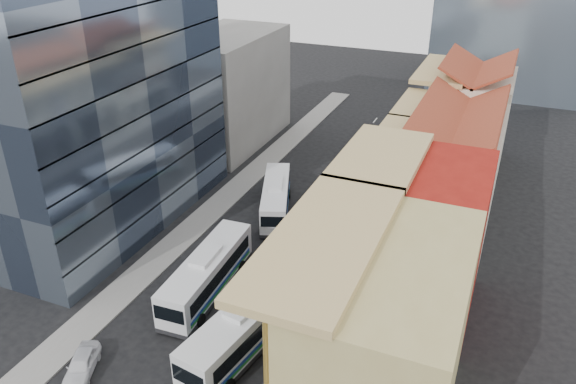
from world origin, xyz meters
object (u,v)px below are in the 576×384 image
at_px(shophouse_tan, 385,346).
at_px(bus_right, 246,326).
at_px(bus_left_near, 207,273).
at_px(office_tower, 90,72).
at_px(bus_left_far, 276,197).
at_px(sedan_left, 82,364).

distance_m(shophouse_tan, bus_right, 11.27).
bearing_deg(bus_left_near, office_tower, 152.34).
relative_size(shophouse_tan, office_tower, 0.47).
distance_m(shophouse_tan, office_tower, 35.19).
height_order(bus_left_near, bus_left_far, bus_left_near).
bearing_deg(bus_left_near, sedan_left, -110.27).
bearing_deg(bus_left_near, bus_left_far, 88.31).
height_order(office_tower, sedan_left, office_tower).
xyz_separation_m(office_tower, bus_left_near, (15.00, -6.93, -13.10)).
bearing_deg(sedan_left, office_tower, 99.98).
xyz_separation_m(shophouse_tan, sedan_left, (-19.44, -3.91, -5.29)).
bearing_deg(bus_right, bus_left_far, 117.07).
bearing_deg(shophouse_tan, office_tower, 155.70).
xyz_separation_m(office_tower, bus_left_far, (14.70, 7.33, -13.26)).
distance_m(bus_left_far, sedan_left, 25.45).
height_order(shophouse_tan, bus_left_near, shophouse_tan).
bearing_deg(shophouse_tan, bus_left_far, 127.38).
xyz_separation_m(shophouse_tan, bus_right, (-10.22, 2.54, -4.02)).
bearing_deg(sedan_left, bus_left_near, 49.74).
bearing_deg(bus_left_near, bus_right, -40.97).
height_order(shophouse_tan, office_tower, office_tower).
distance_m(bus_left_near, bus_right, 7.35).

